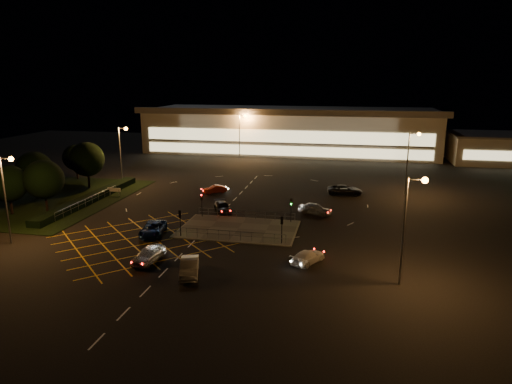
% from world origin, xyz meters
% --- Properties ---
extents(ground, '(180.00, 180.00, 0.00)m').
position_xyz_m(ground, '(0.00, 0.00, 0.00)').
color(ground, black).
rests_on(ground, ground).
extents(pedestrian_island, '(14.00, 9.00, 0.12)m').
position_xyz_m(pedestrian_island, '(2.00, -2.00, 0.06)').
color(pedestrian_island, '#4C4944').
rests_on(pedestrian_island, ground).
extents(grass_verge, '(18.00, 30.00, 0.08)m').
position_xyz_m(grass_verge, '(-28.00, 6.00, 0.04)').
color(grass_verge, black).
rests_on(grass_verge, ground).
extents(hedge, '(2.00, 26.00, 1.00)m').
position_xyz_m(hedge, '(-23.00, 6.00, 0.50)').
color(hedge, black).
rests_on(hedge, ground).
extents(supermarket, '(72.00, 26.50, 10.50)m').
position_xyz_m(supermarket, '(0.00, 61.95, 5.31)').
color(supermarket, beige).
rests_on(supermarket, ground).
extents(retail_unit_a, '(18.80, 14.80, 6.35)m').
position_xyz_m(retail_unit_a, '(46.00, 53.97, 3.21)').
color(retail_unit_a, beige).
rests_on(retail_unit_a, ground).
extents(streetlight_sw, '(1.78, 0.56, 10.03)m').
position_xyz_m(streetlight_sw, '(-21.56, -12.00, 6.56)').
color(streetlight_sw, slate).
rests_on(streetlight_sw, ground).
extents(streetlight_se, '(1.78, 0.56, 10.03)m').
position_xyz_m(streetlight_se, '(20.44, -14.00, 6.56)').
color(streetlight_se, slate).
rests_on(streetlight_se, ground).
extents(streetlight_nw, '(1.78, 0.56, 10.03)m').
position_xyz_m(streetlight_nw, '(-23.56, 18.00, 6.56)').
color(streetlight_nw, slate).
rests_on(streetlight_nw, ground).
extents(streetlight_ne, '(1.78, 0.56, 10.03)m').
position_xyz_m(streetlight_ne, '(24.44, 20.00, 6.56)').
color(streetlight_ne, slate).
rests_on(streetlight_ne, ground).
extents(streetlight_far_left, '(1.78, 0.56, 10.03)m').
position_xyz_m(streetlight_far_left, '(-9.56, 48.00, 6.56)').
color(streetlight_far_left, slate).
rests_on(streetlight_far_left, ground).
extents(streetlight_far_right, '(1.78, 0.56, 10.03)m').
position_xyz_m(streetlight_far_right, '(30.44, 50.00, 6.56)').
color(streetlight_far_right, slate).
rests_on(streetlight_far_right, ground).
extents(signal_sw, '(0.28, 0.30, 3.15)m').
position_xyz_m(signal_sw, '(-4.00, -5.99, 2.37)').
color(signal_sw, black).
rests_on(signal_sw, pedestrian_island).
extents(signal_se, '(0.28, 0.30, 3.15)m').
position_xyz_m(signal_se, '(8.00, -5.99, 2.37)').
color(signal_se, black).
rests_on(signal_se, pedestrian_island).
extents(signal_nw, '(0.28, 0.30, 3.15)m').
position_xyz_m(signal_nw, '(-4.00, 1.99, 2.37)').
color(signal_nw, black).
rests_on(signal_nw, pedestrian_island).
extents(signal_ne, '(0.28, 0.30, 3.15)m').
position_xyz_m(signal_ne, '(8.00, 1.99, 2.37)').
color(signal_ne, black).
rests_on(signal_ne, pedestrian_island).
extents(tree_a, '(5.04, 5.04, 6.86)m').
position_xyz_m(tree_a, '(-30.00, -2.00, 4.33)').
color(tree_a, black).
rests_on(tree_a, ground).
extents(tree_b, '(5.40, 5.40, 7.35)m').
position_xyz_m(tree_b, '(-32.00, 6.00, 4.64)').
color(tree_b, black).
rests_on(tree_b, ground).
extents(tree_c, '(5.76, 5.76, 7.84)m').
position_xyz_m(tree_c, '(-28.00, 14.00, 4.95)').
color(tree_c, black).
rests_on(tree_c, ground).
extents(tree_d, '(4.68, 4.68, 6.37)m').
position_xyz_m(tree_d, '(-34.00, 20.00, 4.02)').
color(tree_d, black).
rests_on(tree_d, ground).
extents(tree_e, '(5.40, 5.40, 7.35)m').
position_xyz_m(tree_e, '(-26.00, 0.00, 4.64)').
color(tree_e, black).
rests_on(tree_e, ground).
extents(car_near_silver, '(2.42, 4.81, 1.57)m').
position_xyz_m(car_near_silver, '(-4.53, -13.76, 0.79)').
color(car_near_silver, silver).
rests_on(car_near_silver, ground).
extents(car_queue_white, '(2.91, 4.95, 1.54)m').
position_xyz_m(car_queue_white, '(0.63, -15.88, 0.77)').
color(car_queue_white, silver).
rests_on(car_queue_white, ground).
extents(car_left_blue, '(3.46, 5.78, 1.50)m').
position_xyz_m(car_left_blue, '(-7.50, -5.97, 0.75)').
color(car_left_blue, '#0C1E4C').
rests_on(car_left_blue, ground).
extents(car_far_dkgrey, '(3.80, 4.93, 1.33)m').
position_xyz_m(car_far_dkgrey, '(-1.96, 5.00, 0.67)').
color(car_far_dkgrey, black).
rests_on(car_far_dkgrey, ground).
extents(car_right_silver, '(4.89, 3.05, 1.55)m').
position_xyz_m(car_right_silver, '(10.72, 6.35, 0.78)').
color(car_right_silver, '#AAACB1').
rests_on(car_right_silver, ground).
extents(car_circ_red, '(3.86, 3.18, 1.24)m').
position_xyz_m(car_circ_red, '(-6.15, 15.06, 0.62)').
color(car_circ_red, maroon).
rests_on(car_circ_red, ground).
extents(car_east_grey, '(5.78, 3.13, 1.54)m').
position_xyz_m(car_east_grey, '(14.59, 18.18, 0.77)').
color(car_east_grey, black).
rests_on(car_east_grey, ground).
extents(car_approach_white, '(3.68, 4.74, 1.28)m').
position_xyz_m(car_approach_white, '(11.37, -10.70, 0.64)').
color(car_approach_white, silver).
rests_on(car_approach_white, ground).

